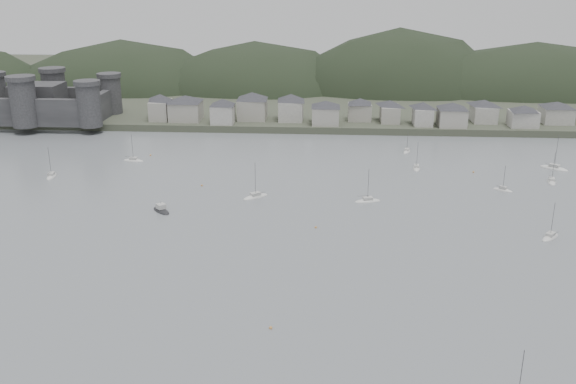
{
  "coord_description": "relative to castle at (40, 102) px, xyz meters",
  "views": [
    {
      "loc": [
        11.28,
        -97.74,
        65.51
      ],
      "look_at": [
        0.0,
        75.0,
        6.0
      ],
      "focal_mm": 39.46,
      "sensor_mm": 36.0,
      "label": 1
    }
  ],
  "objects": [
    {
      "name": "waterfront_town",
      "position": [
        170.59,
        3.54,
        -2.3
      ],
      "size": [
        451.48,
        28.46,
        12.92
      ],
      "color": "#9D9B90",
      "rests_on": "far_shore_land"
    },
    {
      "name": "castle",
      "position": [
        0.0,
        0.0,
        0.0
      ],
      "size": [
        66.0,
        43.0,
        20.0
      ],
      "color": "#2D2D2F",
      "rests_on": "far_shore_land"
    },
    {
      "name": "mooring_buoys",
      "position": [
        105.21,
        -108.23,
        -10.81
      ],
      "size": [
        137.09,
        122.42,
        0.7
      ],
      "color": "#C38441",
      "rests_on": "ground"
    },
    {
      "name": "ground",
      "position": [
        120.0,
        -179.8,
        -10.96
      ],
      "size": [
        900.0,
        900.0,
        0.0
      ],
      "primitive_type": "plane",
      "color": "slate",
      "rests_on": "ground"
    },
    {
      "name": "far_shore_land",
      "position": [
        120.0,
        115.2,
        -9.46
      ],
      "size": [
        900.0,
        250.0,
        3.0
      ],
      "primitive_type": "cube",
      "color": "#383D2D",
      "rests_on": "ground"
    },
    {
      "name": "motor_launch_far",
      "position": [
        82.95,
        -107.15,
        -10.67
      ],
      "size": [
        7.56,
        7.97,
        3.93
      ],
      "rotation": [
        0.0,
        0.0,
        3.87
      ],
      "color": "black",
      "rests_on": "ground"
    },
    {
      "name": "forested_ridge",
      "position": [
        124.83,
        89.6,
        -22.25
      ],
      "size": [
        851.55,
        103.94,
        102.57
      ],
      "color": "black",
      "rests_on": "ground"
    },
    {
      "name": "moored_fleet",
      "position": [
        113.9,
        -125.2,
        -10.79
      ],
      "size": [
        244.6,
        152.68,
        13.66
      ],
      "color": "silver",
      "rests_on": "ground"
    },
    {
      "name": "sailboat_lead",
      "position": [
        162.14,
        -36.1,
        -10.78
      ],
      "size": [
        4.38,
        7.13,
        9.32
      ],
      "rotation": [
        0.0,
        0.0,
        2.79
      ],
      "color": "silver",
      "rests_on": "ground"
    }
  ]
}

